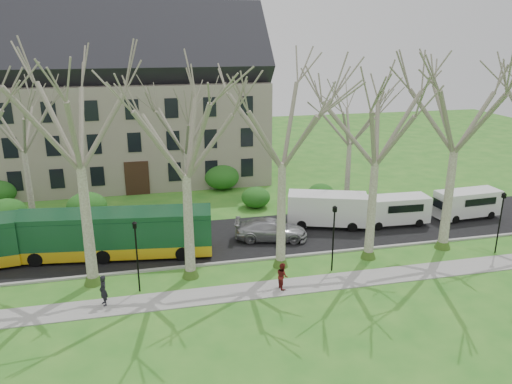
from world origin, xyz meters
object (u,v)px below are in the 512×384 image
at_px(van_c, 467,204).
at_px(pedestrian_a, 103,290).
at_px(bus_follow, 115,233).
at_px(sedan, 271,230).
at_px(pedestrian_b, 282,276).
at_px(van_b, 394,211).
at_px(van_a, 327,210).

xyz_separation_m(van_c, pedestrian_a, (-28.10, -7.70, -0.27)).
bearing_deg(van_c, bus_follow, 179.06).
relative_size(sedan, pedestrian_b, 3.28).
bearing_deg(van_c, pedestrian_b, -159.03).
bearing_deg(van_b, pedestrian_b, -142.88).
bearing_deg(sedan, bus_follow, 105.77).
bearing_deg(sedan, van_b, -71.90).
distance_m(sedan, pedestrian_b, 7.37).
height_order(sedan, van_b, van_b).
distance_m(bus_follow, pedestrian_b, 11.99).
relative_size(van_b, pedestrian_b, 3.30).
distance_m(van_c, pedestrian_a, 29.14).
relative_size(van_c, pedestrian_a, 3.01).
bearing_deg(sedan, van_c, -73.08).
bearing_deg(pedestrian_a, van_c, 82.70).
relative_size(van_a, van_b, 1.14).
bearing_deg(van_a, pedestrian_a, -133.42).
xyz_separation_m(van_a, pedestrian_b, (-6.12, -8.89, -0.51)).
bearing_deg(pedestrian_b, bus_follow, 46.96).
distance_m(sedan, van_c, 16.75).
bearing_deg(van_b, pedestrian_a, -158.50).
xyz_separation_m(bus_follow, van_b, (21.13, 1.03, -0.46)).
xyz_separation_m(bus_follow, pedestrian_b, (9.74, -6.95, -0.81)).
distance_m(van_b, pedestrian_a, 22.86).
relative_size(van_a, pedestrian_a, 3.44).
bearing_deg(pedestrian_b, sedan, -16.96).
distance_m(pedestrian_a, pedestrian_b, 10.18).
bearing_deg(pedestrian_b, van_c, -73.24).
height_order(van_c, pedestrian_a, van_c).
distance_m(van_a, van_c, 11.85).
relative_size(sedan, pedestrian_a, 3.01).
relative_size(bus_follow, sedan, 2.46).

